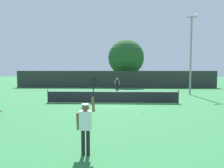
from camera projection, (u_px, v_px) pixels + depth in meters
ground_plane at (112, 103)px, 16.95m from camera, size 120.00×120.00×0.00m
tennis_net at (112, 97)px, 16.91m from camera, size 10.59×0.08×1.07m
perimeter_fence at (115, 79)px, 30.82m from camera, size 29.33×0.12×2.47m
player_serving at (86, 121)px, 6.65m from camera, size 0.68×0.39×2.48m
player_receiving at (117, 83)px, 26.16m from camera, size 0.57×0.24×1.62m
tennis_ball at (143, 112)px, 13.14m from camera, size 0.07×0.07×0.07m
light_pole at (191, 50)px, 22.17m from camera, size 1.18×0.28×8.43m
large_tree at (126, 58)px, 34.21m from camera, size 5.83×5.83×7.50m
parked_car_near at (98, 79)px, 39.65m from camera, size 2.49×4.43×1.69m
parked_car_mid at (127, 80)px, 37.15m from camera, size 2.33×4.38×1.69m
parked_car_far at (155, 80)px, 36.65m from camera, size 2.05×4.27×1.69m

